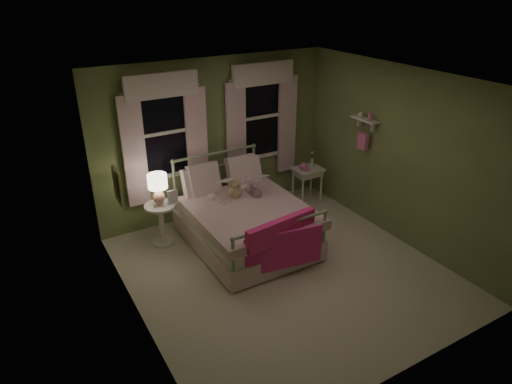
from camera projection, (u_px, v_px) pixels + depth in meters
room_shell at (287, 185)px, 5.75m from camera, size 4.20×4.20×4.20m
bed at (244, 220)px, 6.81m from camera, size 1.58×2.04×1.18m
pink_throw at (282, 238)px, 5.92m from camera, size 1.10×0.29×0.71m
child_left at (214, 183)px, 6.79m from camera, size 0.25×0.17×0.67m
child_right at (246, 173)px, 7.03m from camera, size 0.38×0.31×0.75m
book_left at (221, 185)px, 6.57m from camera, size 0.22×0.15×0.26m
book_right at (255, 180)px, 6.84m from camera, size 0.21×0.14×0.26m
teddy_bear at (235, 189)px, 6.84m from camera, size 0.24×0.20×0.33m
nightstand_left at (161, 219)px, 6.80m from camera, size 0.46×0.46×0.65m
table_lamp at (158, 186)px, 6.57m from camera, size 0.28×0.28×0.46m
book_nightstand at (168, 205)px, 6.68m from camera, size 0.17×0.23×0.02m
nightstand_right at (308, 174)px, 8.01m from camera, size 0.50×0.40×0.64m
pink_toy at (304, 166)px, 7.89m from camera, size 0.14×0.18×0.14m
bud_vase at (312, 159)px, 8.00m from camera, size 0.06×0.06×0.28m
window_left at (165, 129)px, 6.81m from camera, size 1.34×0.13×1.96m
window_right at (262, 113)px, 7.59m from camera, size 1.34×0.13×1.96m
wall_shelf at (364, 130)px, 7.07m from camera, size 0.15×0.50×0.60m
framed_picture at (118, 186)px, 5.25m from camera, size 0.03×0.32×0.42m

